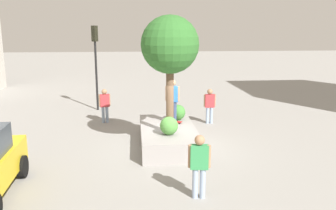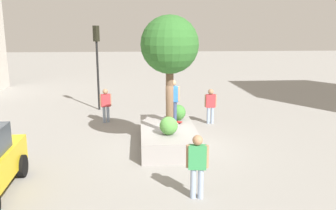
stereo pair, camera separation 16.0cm
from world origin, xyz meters
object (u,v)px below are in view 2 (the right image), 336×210
at_px(pedestrian_crossing, 211,104).
at_px(skateboard, 173,122).
at_px(planter_ledge, 168,136).
at_px(bystander_watching, 106,103).
at_px(passerby_with_bag, 197,162).
at_px(plaza_tree, 170,46).
at_px(skateboarder, 173,97).
at_px(traffic_light_corner, 97,53).

bearing_deg(pedestrian_crossing, skateboard, 138.67).
height_order(planter_ledge, bystander_watching, bystander_watching).
bearing_deg(passerby_with_bag, plaza_tree, 6.01).
bearing_deg(plaza_tree, skateboarder, -10.09).
relative_size(planter_ledge, skateboard, 5.34).
bearing_deg(plaza_tree, skateboard, -10.09).
bearing_deg(skateboard, bystander_watching, 45.03).
bearing_deg(plaza_tree, bystander_watching, 32.09).
bearing_deg(bystander_watching, traffic_light_corner, 12.92).
height_order(skateboard, passerby_with_bag, passerby_with_bag).
bearing_deg(planter_ledge, bystander_watching, 37.02).
height_order(plaza_tree, skateboarder, plaza_tree).
bearing_deg(plaza_tree, passerby_with_bag, -173.99).
bearing_deg(pedestrian_crossing, traffic_light_corner, 58.51).
bearing_deg(skateboard, traffic_light_corner, 31.95).
xyz_separation_m(skateboarder, traffic_light_corner, (5.84, 3.64, 1.40)).
xyz_separation_m(planter_ledge, skateboarder, (0.65, -0.25, 1.43)).
relative_size(skateboard, traffic_light_corner, 0.17).
distance_m(plaza_tree, bystander_watching, 5.94).
distance_m(plaza_tree, passerby_with_bag, 4.78).
distance_m(skateboard, skateboarder, 1.02).
bearing_deg(planter_ledge, plaza_tree, 179.87).
xyz_separation_m(skateboard, traffic_light_corner, (5.84, 3.64, 2.42)).
xyz_separation_m(planter_ledge, plaza_tree, (-0.73, 0.00, 3.56)).
bearing_deg(traffic_light_corner, skateboard, -148.05).
xyz_separation_m(plaza_tree, bystander_watching, (4.37, 2.74, -2.95)).
height_order(traffic_light_corner, bystander_watching, traffic_light_corner).
height_order(skateboard, skateboarder, skateboarder).
height_order(planter_ledge, passerby_with_bag, passerby_with_bag).
relative_size(skateboarder, traffic_light_corner, 0.37).
height_order(traffic_light_corner, passerby_with_bag, traffic_light_corner).
bearing_deg(skateboarder, traffic_light_corner, 31.95).
relative_size(planter_ledge, traffic_light_corner, 0.92).
bearing_deg(passerby_with_bag, skateboard, 1.68).
xyz_separation_m(skateboard, skateboarder, (0.00, 0.00, 1.02)).
bearing_deg(pedestrian_crossing, skateboarder, 138.67).
height_order(pedestrian_crossing, bystander_watching, pedestrian_crossing).
height_order(plaza_tree, pedestrian_crossing, plaza_tree).
bearing_deg(passerby_with_bag, pedestrian_crossing, -14.27).
distance_m(traffic_light_corner, passerby_with_bag, 11.85).
height_order(planter_ledge, skateboarder, skateboarder).
distance_m(skateboarder, passerby_with_bag, 5.23).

